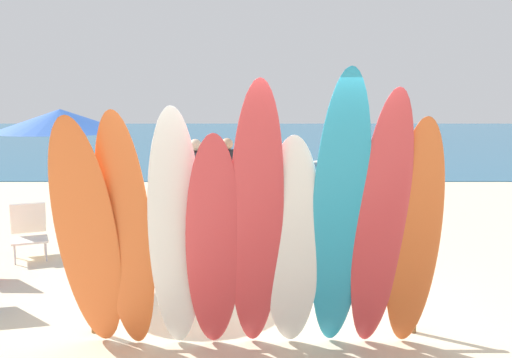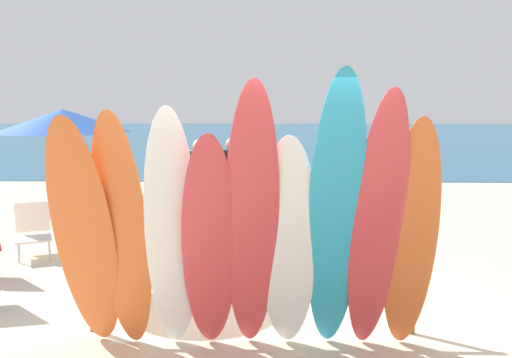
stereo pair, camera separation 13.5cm
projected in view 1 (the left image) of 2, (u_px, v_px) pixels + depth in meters
The scene contains 17 objects.
ground at pixel (257, 167), 19.51m from camera, with size 60.00×60.00×0.00m, color beige.
ocean_water at pixel (257, 137), 35.80m from camera, with size 60.00×40.00×0.02m, color #235B7F.
surfboard_rack at pixel (255, 280), 5.57m from camera, with size 3.33×0.07×0.68m.
surfboard_orange_0 at pixel (89, 238), 4.95m from camera, with size 0.56×0.06×2.32m, color orange.
surfboard_orange_1 at pixel (127, 236), 4.96m from camera, with size 0.48×0.06×2.32m, color orange.
surfboard_white_2 at pixel (177, 234), 4.95m from camera, with size 0.48×0.08×2.36m, color white.
surfboard_red_3 at pixel (215, 247), 4.91m from camera, with size 0.49×0.07×2.19m, color #D13D42.
surfboard_red_4 at pixel (258, 225), 4.84m from camera, with size 0.47×0.07×2.64m, color #D13D42.
surfboard_white_5 at pixel (294, 246), 4.99m from camera, with size 0.52×0.08×2.13m, color white.
surfboard_teal_6 at pixel (341, 219), 4.85m from camera, with size 0.49×0.07×2.72m, color #289EC6.
surfboard_red_7 at pixel (382, 227), 4.89m from camera, with size 0.47×0.08×2.54m, color #D13D42.
surfboard_orange_8 at pixel (416, 239), 4.96m from camera, with size 0.47×0.07×2.29m, color orange.
beachgoer_midbeach at pixel (229, 174), 10.55m from camera, with size 0.48×0.44×1.62m.
beachgoer_photographing at pixel (197, 178), 9.88m from camera, with size 0.43×0.52×1.65m.
beach_chair_striped at pixel (31, 229), 8.33m from camera, with size 0.74×0.85×0.81m.
beach_umbrella at pixel (62, 121), 7.27m from camera, with size 1.73×1.73×2.21m.
distant_boat at pixel (362, 163), 19.58m from camera, with size 3.60×1.16×0.28m.
Camera 1 is at (0.02, -5.37, 2.33)m, focal length 39.20 mm.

